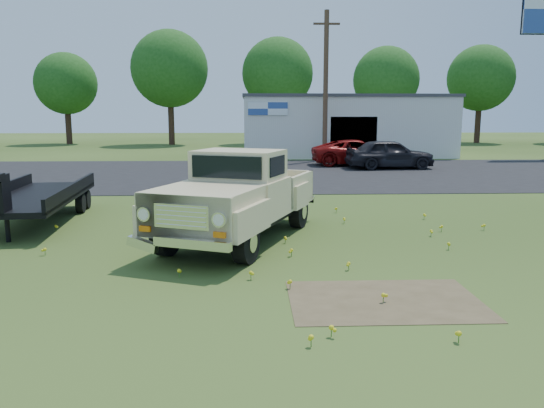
% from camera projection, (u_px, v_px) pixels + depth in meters
% --- Properties ---
extents(ground, '(140.00, 140.00, 0.00)m').
position_uv_depth(ground, '(279.00, 252.00, 11.24)').
color(ground, '#2A4115').
rests_on(ground, ground).
extents(asphalt_lot, '(90.00, 14.00, 0.02)m').
position_uv_depth(asphalt_lot, '(263.00, 173.00, 26.02)').
color(asphalt_lot, black).
rests_on(asphalt_lot, ground).
extents(dirt_patch_a, '(3.00, 2.00, 0.01)m').
position_uv_depth(dirt_patch_a, '(385.00, 301.00, 8.35)').
color(dirt_patch_a, brown).
rests_on(dirt_patch_a, ground).
extents(dirt_patch_b, '(2.20, 1.60, 0.01)m').
position_uv_depth(dirt_patch_b, '(200.00, 220.00, 14.61)').
color(dirt_patch_b, brown).
rests_on(dirt_patch_b, ground).
extents(commercial_building, '(14.20, 8.20, 4.15)m').
position_uv_depth(commercial_building, '(343.00, 125.00, 37.71)').
color(commercial_building, silver).
rests_on(commercial_building, ground).
extents(utility_pole_mid, '(1.60, 0.30, 9.00)m').
position_uv_depth(utility_pole_mid, '(326.00, 85.00, 32.29)').
color(utility_pole_mid, '#492F22').
rests_on(utility_pole_mid, ground).
extents(treeline_b, '(5.76, 5.76, 8.57)m').
position_uv_depth(treeline_b, '(66.00, 84.00, 49.95)').
color(treeline_b, '#382219').
rests_on(treeline_b, ground).
extents(treeline_c, '(7.04, 7.04, 10.47)m').
position_uv_depth(treeline_c, '(170.00, 69.00, 48.66)').
color(treeline_c, '#382219').
rests_on(treeline_c, ground).
extents(treeline_d, '(6.72, 6.72, 10.00)m').
position_uv_depth(treeline_d, '(278.00, 74.00, 50.09)').
color(treeline_d, '#382219').
rests_on(treeline_d, ground).
extents(treeline_e, '(6.08, 6.08, 9.04)m').
position_uv_depth(treeline_e, '(386.00, 80.00, 49.11)').
color(treeline_e, '#382219').
rests_on(treeline_e, ground).
extents(treeline_f, '(6.40, 6.40, 9.52)m').
position_uv_depth(treeline_f, '(481.00, 78.00, 51.92)').
color(treeline_f, '#382219').
rests_on(treeline_f, ground).
extents(vintage_pickup_truck, '(4.25, 6.21, 2.10)m').
position_uv_depth(vintage_pickup_truck, '(239.00, 195.00, 12.18)').
color(vintage_pickup_truck, tan).
rests_on(vintage_pickup_truck, ground).
extents(flatbed_trailer, '(2.52, 6.11, 1.62)m').
position_uv_depth(flatbed_trailer, '(36.00, 193.00, 14.22)').
color(flatbed_trailer, black).
rests_on(flatbed_trailer, ground).
extents(red_pickup, '(5.18, 2.49, 1.42)m').
position_uv_depth(red_pickup, '(357.00, 153.00, 29.89)').
color(red_pickup, maroon).
rests_on(red_pickup, ground).
extents(dark_sedan, '(4.71, 2.19, 1.56)m').
position_uv_depth(dark_sedan, '(390.00, 154.00, 28.01)').
color(dark_sedan, black).
rests_on(dark_sedan, ground).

